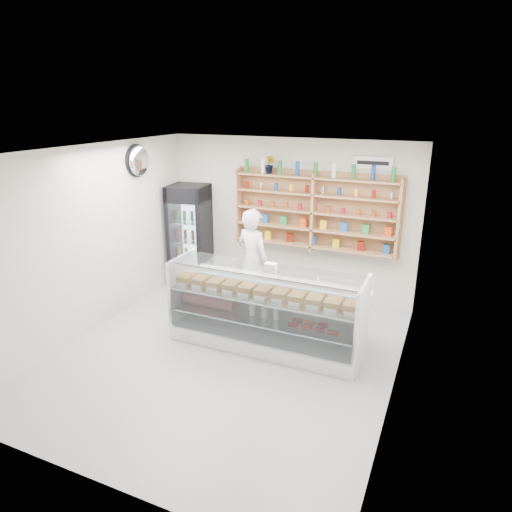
% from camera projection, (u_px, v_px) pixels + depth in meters
% --- Properties ---
extents(room, '(5.00, 5.00, 5.00)m').
position_uv_depth(room, '(224.00, 261.00, 5.96)').
color(room, '#9E9FA3').
rests_on(room, ground).
extents(display_counter, '(2.77, 0.83, 1.21)m').
position_uv_depth(display_counter, '(266.00, 324.00, 6.55)').
color(display_counter, white).
rests_on(display_counter, floor).
extents(shop_worker, '(0.74, 0.61, 1.76)m').
position_uv_depth(shop_worker, '(253.00, 261.00, 7.50)').
color(shop_worker, silver).
rests_on(shop_worker, floor).
extents(drinks_cooler, '(0.77, 0.76, 1.92)m').
position_uv_depth(drinks_cooler, '(190.00, 235.00, 8.65)').
color(drinks_cooler, black).
rests_on(drinks_cooler, floor).
extents(wall_shelving, '(2.84, 0.28, 1.33)m').
position_uv_depth(wall_shelving, '(314.00, 212.00, 7.73)').
color(wall_shelving, '#A4734D').
rests_on(wall_shelving, back_wall).
extents(potted_plant, '(0.20, 0.17, 0.31)m').
position_uv_depth(potted_plant, '(270.00, 164.00, 7.80)').
color(potted_plant, '#1E6626').
rests_on(potted_plant, wall_shelving).
extents(security_mirror, '(0.15, 0.50, 0.50)m').
position_uv_depth(security_mirror, '(139.00, 161.00, 7.49)').
color(security_mirror, silver).
rests_on(security_mirror, left_wall).
extents(wall_sign, '(0.62, 0.03, 0.20)m').
position_uv_depth(wall_sign, '(373.00, 163.00, 7.23)').
color(wall_sign, white).
rests_on(wall_sign, back_wall).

